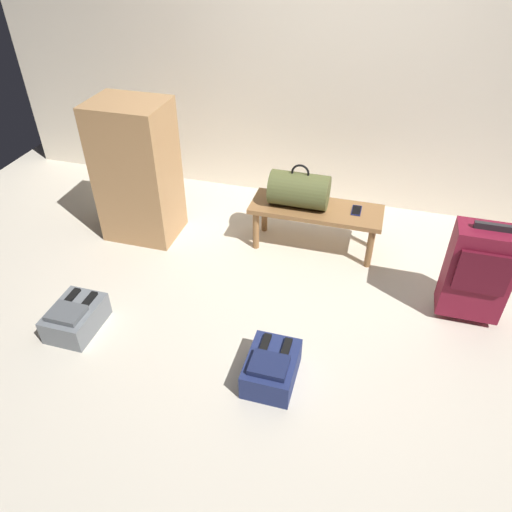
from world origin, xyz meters
TOP-DOWN VIEW (x-y plane):
  - ground_plane at (0.00, 0.00)m, footprint 6.60×6.60m
  - back_wall at (0.00, 1.60)m, footprint 6.00×0.10m
  - bench at (0.04, 0.75)m, footprint 1.00×0.36m
  - duffel_bag_olive at (-0.10, 0.75)m, footprint 0.44×0.26m
  - cell_phone at (0.33, 0.78)m, footprint 0.07×0.14m
  - suitcase_upright_burgundy at (1.15, 0.26)m, footprint 0.39×0.24m
  - backpack_navy at (0.04, -0.61)m, footprint 0.28×0.38m
  - backpack_grey at (-1.28, -0.56)m, footprint 0.28×0.38m
  - side_cabinet at (-1.35, 0.59)m, footprint 0.56×0.44m

SIDE VIEW (x-z plane):
  - ground_plane at x=0.00m, z-range 0.00..0.00m
  - backpack_navy at x=0.04m, z-range -0.01..0.20m
  - backpack_grey at x=-1.28m, z-range -0.01..0.20m
  - bench at x=0.04m, z-range 0.13..0.50m
  - suitcase_upright_burgundy at x=1.15m, z-range 0.01..0.74m
  - cell_phone at x=0.33m, z-range 0.37..0.38m
  - duffel_bag_olive at x=-0.10m, z-range 0.33..0.67m
  - side_cabinet at x=-1.35m, z-range 0.00..1.10m
  - back_wall at x=0.00m, z-range 0.00..2.80m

